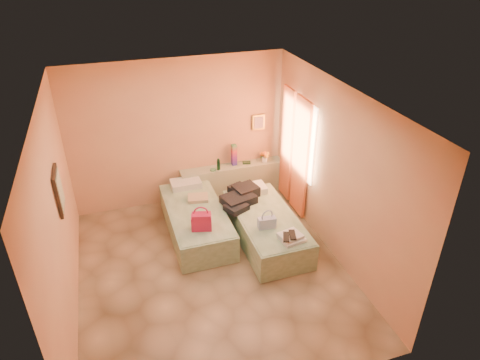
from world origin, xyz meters
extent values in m
plane|color=tan|center=(0.00, 0.00, 0.00)|extent=(4.50, 4.50, 0.00)
cube|color=tan|center=(0.00, 2.25, 1.40)|extent=(4.00, 0.02, 2.80)
cube|color=tan|center=(-2.00, 0.00, 1.40)|extent=(0.02, 4.50, 2.80)
cube|color=tan|center=(2.00, 0.00, 1.40)|extent=(0.02, 4.50, 2.80)
cube|color=white|center=(0.00, 0.00, 2.80)|extent=(4.00, 4.50, 0.02)
cube|color=#FFD29E|center=(1.98, 1.25, 1.50)|extent=(0.02, 1.10, 1.40)
cube|color=orange|center=(1.94, 1.10, 1.15)|extent=(0.05, 0.55, 2.20)
cube|color=orange|center=(1.94, 1.70, 1.15)|extent=(0.05, 0.45, 2.20)
cube|color=black|center=(-1.97, 0.40, 1.60)|extent=(0.04, 0.50, 0.60)
cube|color=gold|center=(1.55, 2.22, 1.45)|extent=(0.25, 0.04, 0.30)
cube|color=gray|center=(0.98, 2.10, 0.33)|extent=(2.05, 0.30, 0.65)
cube|color=#A0BB96|center=(0.00, 1.05, 0.25)|extent=(0.91, 2.00, 0.50)
cube|color=#A0BB96|center=(1.08, 0.49, 0.25)|extent=(0.91, 2.00, 0.50)
cylinder|color=#163D26|center=(0.68, 2.03, 0.76)|extent=(0.07, 0.07, 0.23)
cube|color=#B4163E|center=(1.03, 2.14, 0.86)|extent=(0.10, 0.10, 0.43)
cylinder|color=#4F9263|center=(0.57, 2.03, 0.66)|extent=(0.12, 0.12, 0.03)
cube|color=#224025|center=(1.28, 2.12, 0.66)|extent=(0.18, 0.15, 0.03)
cube|color=white|center=(1.65, 2.08, 0.78)|extent=(0.26, 0.26, 0.26)
cube|color=#B4163E|center=(-0.04, 0.46, 0.65)|extent=(0.35, 0.25, 0.30)
cube|color=tan|center=(0.11, 1.33, 0.53)|extent=(0.40, 0.34, 0.06)
cube|color=black|center=(0.81, 1.01, 0.59)|extent=(0.76, 0.76, 0.18)
cube|color=#3B568F|center=(0.96, 0.17, 0.59)|extent=(0.29, 0.14, 0.18)
cube|color=white|center=(1.21, -0.26, 0.55)|extent=(0.40, 0.35, 0.10)
cube|color=black|center=(1.15, -0.30, 0.61)|extent=(0.26, 0.29, 0.03)
camera|label=1|loc=(-1.16, -5.01, 4.55)|focal=32.00mm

